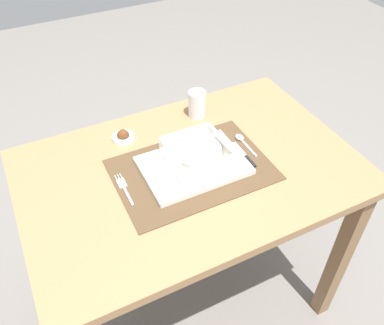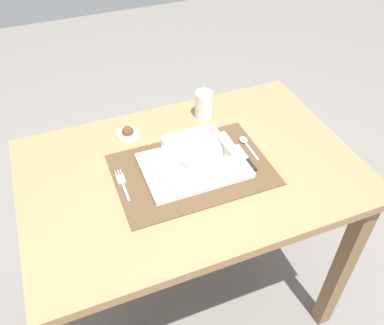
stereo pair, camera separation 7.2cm
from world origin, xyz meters
name	(u,v)px [view 1 (the left image)]	position (x,y,z in m)	size (l,w,h in m)	color
ground_plane	(191,295)	(0.00, 0.00, 0.00)	(6.00, 6.00, 0.00)	slate
dining_table	(191,194)	(0.00, 0.00, 0.62)	(0.99, 0.66, 0.73)	#936D47
placemat	(192,170)	(0.00, -0.01, 0.73)	(0.45, 0.31, 0.00)	#4C3823
serving_plate	(193,165)	(0.01, -0.01, 0.74)	(0.30, 0.21, 0.02)	white
porridge_bowl	(197,154)	(0.02, 0.00, 0.77)	(0.17, 0.17, 0.06)	white
fork	(123,187)	(-0.20, 0.01, 0.74)	(0.02, 0.13, 0.00)	silver
spoon	(241,140)	(0.20, 0.04, 0.74)	(0.02, 0.11, 0.01)	silver
butter_knife	(245,156)	(0.17, -0.03, 0.74)	(0.01, 0.13, 0.01)	black
drinking_glass	(197,105)	(0.13, 0.22, 0.77)	(0.06, 0.06, 0.09)	white
condiment_saucer	(123,136)	(-0.13, 0.22, 0.74)	(0.07, 0.07, 0.04)	white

